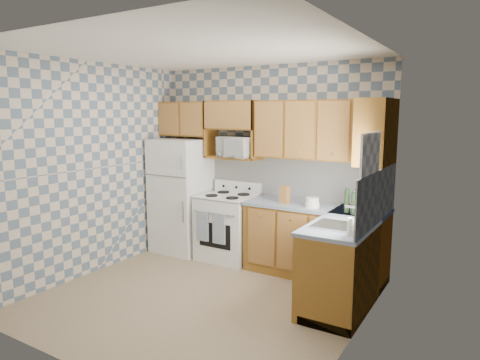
{
  "coord_description": "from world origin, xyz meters",
  "views": [
    {
      "loc": [
        2.72,
        -3.66,
        2.06
      ],
      "look_at": [
        0.05,
        0.75,
        1.25
      ],
      "focal_mm": 32.0,
      "sensor_mm": 36.0,
      "label": 1
    }
  ],
  "objects_px": {
    "refrigerator": "(182,195)",
    "electric_kettle": "(357,205)",
    "stove_body": "(228,228)",
    "microwave": "(237,147)"
  },
  "relations": [
    {
      "from": "microwave",
      "to": "electric_kettle",
      "type": "relative_size",
      "value": 2.87
    },
    {
      "from": "refrigerator",
      "to": "electric_kettle",
      "type": "distance_m",
      "value": 2.67
    },
    {
      "from": "refrigerator",
      "to": "microwave",
      "type": "xyz_separation_m",
      "value": [
        0.9,
        0.12,
        0.75
      ]
    },
    {
      "from": "stove_body",
      "to": "electric_kettle",
      "type": "distance_m",
      "value": 1.94
    },
    {
      "from": "electric_kettle",
      "to": "stove_body",
      "type": "bearing_deg",
      "value": 175.9
    },
    {
      "from": "stove_body",
      "to": "electric_kettle",
      "type": "height_order",
      "value": "electric_kettle"
    },
    {
      "from": "microwave",
      "to": "electric_kettle",
      "type": "bearing_deg",
      "value": 0.89
    },
    {
      "from": "refrigerator",
      "to": "stove_body",
      "type": "relative_size",
      "value": 1.87
    },
    {
      "from": "refrigerator",
      "to": "stove_body",
      "type": "xyz_separation_m",
      "value": [
        0.8,
        0.03,
        -0.39
      ]
    },
    {
      "from": "refrigerator",
      "to": "electric_kettle",
      "type": "relative_size",
      "value": 9.36
    }
  ]
}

